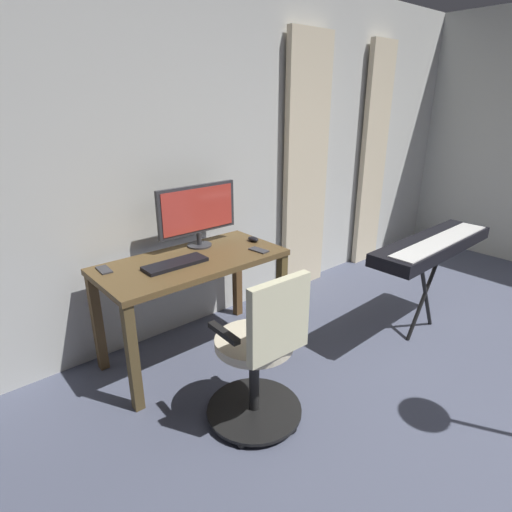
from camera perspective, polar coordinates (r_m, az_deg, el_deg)
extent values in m
cube|color=silver|center=(3.73, 1.82, 14.28)|extent=(5.40, 0.10, 2.67)
cube|color=beige|center=(4.75, 15.79, 12.75)|extent=(0.38, 0.06, 2.31)
cube|color=beige|center=(3.93, 6.88, 11.81)|extent=(0.52, 0.06, 2.31)
cube|color=brown|center=(2.85, -8.80, -0.75)|extent=(1.27, 0.62, 0.04)
cube|color=brown|center=(3.15, 3.49, -5.82)|extent=(0.06, 0.06, 0.70)
cube|color=brown|center=(2.57, -16.56, -13.38)|extent=(0.06, 0.06, 0.70)
cube|color=brown|center=(3.51, -2.61, -2.84)|extent=(0.06, 0.06, 0.70)
cube|color=brown|center=(3.01, -20.94, -8.61)|extent=(0.06, 0.06, 0.70)
cylinder|color=black|center=(2.62, -0.24, -20.26)|extent=(0.56, 0.56, 0.02)
sphere|color=black|center=(2.76, 4.18, -18.25)|extent=(0.05, 0.05, 0.05)
sphere|color=black|center=(2.82, -2.15, -17.25)|extent=(0.05, 0.05, 0.05)
sphere|color=black|center=(2.63, -6.23, -20.57)|extent=(0.05, 0.05, 0.05)
sphere|color=black|center=(2.45, -2.01, -24.34)|extent=(0.05, 0.05, 0.05)
sphere|color=black|center=(2.53, 5.03, -22.56)|extent=(0.05, 0.05, 0.05)
cylinder|color=black|center=(2.48, -0.25, -16.47)|extent=(0.06, 0.06, 0.44)
cylinder|color=beige|center=(2.34, -0.26, -11.74)|extent=(0.46, 0.46, 0.05)
cube|color=beige|center=(2.09, 3.18, -8.59)|extent=(0.38, 0.06, 0.42)
cube|color=black|center=(2.17, -4.47, -10.48)|extent=(0.05, 0.24, 0.03)
cube|color=black|center=(2.39, 3.54, -7.36)|extent=(0.05, 0.24, 0.03)
cylinder|color=#333338|center=(3.09, -7.77, 1.50)|extent=(0.18, 0.18, 0.01)
cylinder|color=#333338|center=(3.07, -7.82, 2.42)|extent=(0.04, 0.04, 0.09)
cube|color=#333338|center=(3.01, -8.08, 6.39)|extent=(0.63, 0.03, 0.35)
cube|color=#CC3D33|center=(3.00, -7.90, 6.33)|extent=(0.58, 0.01, 0.30)
cube|color=black|center=(2.75, -11.01, -1.05)|extent=(0.42, 0.15, 0.02)
ellipsoid|color=black|center=(3.15, -0.39, 2.34)|extent=(0.06, 0.10, 0.04)
cube|color=#333338|center=(2.79, -20.14, -1.78)|extent=(0.08, 0.15, 0.01)
cube|color=#333338|center=(2.96, 0.38, 0.81)|extent=(0.09, 0.15, 0.01)
cylinder|color=black|center=(3.49, 22.23, -4.68)|extent=(0.39, 0.04, 0.70)
cylinder|color=black|center=(3.49, 22.23, -4.68)|extent=(0.39, 0.04, 0.70)
cube|color=black|center=(3.35, 23.14, 1.40)|extent=(1.27, 0.35, 0.09)
cube|color=white|center=(3.32, 24.11, 1.95)|extent=(1.17, 0.21, 0.01)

